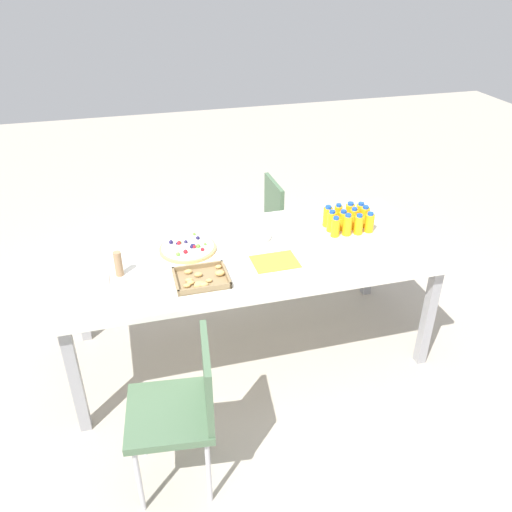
{
  "coord_description": "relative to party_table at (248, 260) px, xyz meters",
  "views": [
    {
      "loc": [
        0.66,
        2.62,
        2.32
      ],
      "look_at": [
        -0.03,
        0.1,
        0.78
      ],
      "focal_mm": 36.6,
      "sensor_mm": 36.0,
      "label": 1
    }
  ],
  "objects": [
    {
      "name": "juice_bottle_11",
      "position": [
        -0.58,
        -0.04,
        0.12
      ],
      "size": [
        0.05,
        0.05,
        0.13
      ],
      "color": "#FAAC14",
      "rests_on": "party_table"
    },
    {
      "name": "party_table",
      "position": [
        0.0,
        0.0,
        0.0
      ],
      "size": [
        2.25,
        0.97,
        0.76
      ],
      "color": "silver",
      "rests_on": "ground_plane"
    },
    {
      "name": "juice_bottle_7",
      "position": [
        -0.58,
        -0.12,
        0.13
      ],
      "size": [
        0.06,
        0.06,
        0.14
      ],
      "color": "#FAAE14",
      "rests_on": "party_table"
    },
    {
      "name": "ground_plane",
      "position": [
        0.0,
        0.0,
        -0.7
      ],
      "size": [
        12.0,
        12.0,
        0.0
      ],
      "primitive_type": "plane",
      "color": "#B2A899"
    },
    {
      "name": "juice_bottle_10",
      "position": [
        -0.66,
        -0.04,
        0.13
      ],
      "size": [
        0.06,
        0.06,
        0.14
      ],
      "color": "#FAAC14",
      "rests_on": "party_table"
    },
    {
      "name": "juice_bottle_3",
      "position": [
        -0.59,
        -0.19,
        0.13
      ],
      "size": [
        0.06,
        0.06,
        0.14
      ],
      "color": "#FAAD14",
      "rests_on": "party_table"
    },
    {
      "name": "juice_bottle_0",
      "position": [
        -0.81,
        -0.18,
        0.13
      ],
      "size": [
        0.06,
        0.06,
        0.14
      ],
      "color": "#F9AB14",
      "rests_on": "party_table"
    },
    {
      "name": "paper_folder",
      "position": [
        -0.12,
        0.16,
        0.06
      ],
      "size": [
        0.26,
        0.2,
        0.01
      ],
      "primitive_type": "cube",
      "rotation": [
        0.0,
        0.0,
        0.01
      ],
      "color": "yellow",
      "rests_on": "party_table"
    },
    {
      "name": "napkin_stack",
      "position": [
        0.88,
        0.13,
        0.07
      ],
      "size": [
        0.15,
        0.15,
        0.01
      ],
      "primitive_type": "cube",
      "color": "white",
      "rests_on": "party_table"
    },
    {
      "name": "juice_bottle_6",
      "position": [
        -0.66,
        -0.12,
        0.12
      ],
      "size": [
        0.06,
        0.06,
        0.13
      ],
      "color": "#F9AE14",
      "rests_on": "party_table"
    },
    {
      "name": "juice_bottle_2",
      "position": [
        -0.66,
        -0.19,
        0.13
      ],
      "size": [
        0.05,
        0.05,
        0.14
      ],
      "color": "#FAAC14",
      "rests_on": "party_table"
    },
    {
      "name": "cardboard_tube",
      "position": [
        0.75,
        0.07,
        0.13
      ],
      "size": [
        0.04,
        0.04,
        0.15
      ],
      "primitive_type": "cylinder",
      "color": "#9E7A56",
      "rests_on": "party_table"
    },
    {
      "name": "juice_bottle_4",
      "position": [
        -0.81,
        -0.12,
        0.13
      ],
      "size": [
        0.06,
        0.06,
        0.14
      ],
      "color": "#F9AE14",
      "rests_on": "party_table"
    },
    {
      "name": "chair_near_left",
      "position": [
        -0.53,
        -0.83,
        -0.19
      ],
      "size": [
        0.41,
        0.41,
        0.83
      ],
      "rotation": [
        0.0,
        0.0,
        1.6
      ],
      "color": "#4C6B4C",
      "rests_on": "ground_plane"
    },
    {
      "name": "chair_far_right",
      "position": [
        0.53,
        0.86,
        -0.19
      ],
      "size": [
        0.44,
        0.44,
        0.83
      ],
      "rotation": [
        0.0,
        0.0,
        -1.69
      ],
      "color": "#4C6B4C",
      "rests_on": "ground_plane"
    },
    {
      "name": "juice_bottle_5",
      "position": [
        -0.73,
        -0.11,
        0.13
      ],
      "size": [
        0.05,
        0.05,
        0.15
      ],
      "color": "#FAAC14",
      "rests_on": "party_table"
    },
    {
      "name": "juice_bottle_9",
      "position": [
        -0.73,
        -0.04,
        0.12
      ],
      "size": [
        0.06,
        0.06,
        0.14
      ],
      "color": "#FAAE14",
      "rests_on": "party_table"
    },
    {
      "name": "snack_tray",
      "position": [
        0.32,
        0.25,
        0.07
      ],
      "size": [
        0.29,
        0.25,
        0.04
      ],
      "color": "olive",
      "rests_on": "party_table"
    },
    {
      "name": "juice_bottle_1",
      "position": [
        -0.74,
        -0.19,
        0.13
      ],
      "size": [
        0.06,
        0.06,
        0.15
      ],
      "color": "#FAAE14",
      "rests_on": "party_table"
    },
    {
      "name": "fruit_pizza",
      "position": [
        0.34,
        -0.11,
        0.07
      ],
      "size": [
        0.34,
        0.34,
        0.05
      ],
      "color": "tan",
      "rests_on": "party_table"
    },
    {
      "name": "juice_bottle_8",
      "position": [
        -0.81,
        -0.04,
        0.12
      ],
      "size": [
        0.06,
        0.06,
        0.13
      ],
      "color": "#F9AD14",
      "rests_on": "party_table"
    },
    {
      "name": "plate_stack",
      "position": [
        -0.09,
        -0.14,
        0.07
      ],
      "size": [
        0.19,
        0.19,
        0.02
      ],
      "color": "silver",
      "rests_on": "party_table"
    }
  ]
}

